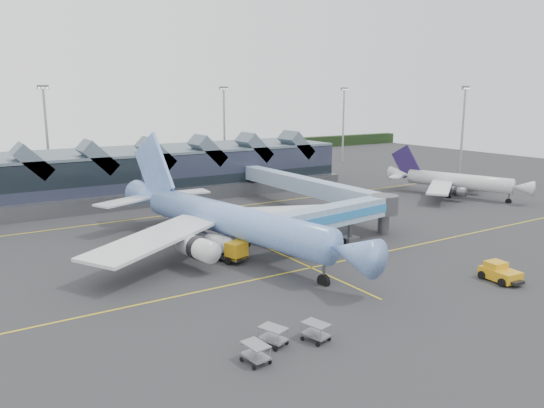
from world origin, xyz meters
TOP-DOWN VIEW (x-y plane):
  - ground at (0.00, 0.00)m, footprint 260.00×260.00m
  - taxi_stripes at (0.00, 10.00)m, footprint 120.00×60.00m
  - tree_line_far at (0.00, 110.00)m, footprint 260.00×4.00m
  - terminal at (-5.07, 47.35)m, footprint 90.00×22.25m
  - light_masts at (21.00, 62.80)m, footprint 132.40×42.56m
  - main_airliner at (-5.56, 3.71)m, footprint 40.49×47.16m
  - regional_jet at (51.74, 13.21)m, footprint 25.81×28.89m
  - jet_bridge at (10.24, -2.11)m, footprint 23.81×6.47m
  - fuel_truck at (-7.74, 1.63)m, footprint 4.65×8.90m
  - pushback_tug at (15.06, -22.94)m, footprint 3.29×4.84m
  - baggage_carts at (-14.39, -23.43)m, footprint 8.02×4.24m

SIDE VIEW (x-z plane):
  - ground at x=0.00m, z-range 0.00..0.00m
  - taxi_stripes at x=0.00m, z-range 0.00..0.01m
  - baggage_carts at x=-14.39m, z-range 0.10..1.68m
  - pushback_tug at x=15.06m, z-range -0.10..1.95m
  - fuel_truck at x=-7.74m, z-range 0.18..3.18m
  - tree_line_far at x=0.00m, z-range 0.00..4.00m
  - regional_jet at x=51.74m, z-range -1.85..8.27m
  - jet_bridge at x=10.24m, z-range 1.27..7.21m
  - main_airliner at x=-5.56m, z-range -3.13..12.08m
  - terminal at x=-5.07m, z-range -1.38..11.14m
  - light_masts at x=21.00m, z-range 1.26..23.71m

